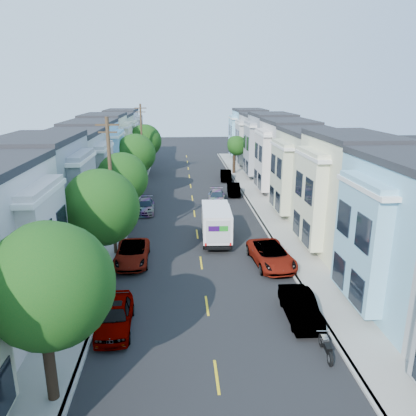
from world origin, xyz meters
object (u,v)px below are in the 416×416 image
(fedex_truck, at_px, (216,222))
(parked_right_a, at_px, (300,307))
(tree_a, at_px, (48,286))
(lead_sedan, at_px, (217,197))
(parked_right_d, at_px, (226,175))
(tree_b, at_px, (99,208))
(parked_right_c, at_px, (234,189))
(parked_left_b, at_px, (115,316))
(parked_left_d, at_px, (145,206))
(motorcycle, at_px, (326,347))
(tree_c, at_px, (121,178))
(tree_d, at_px, (135,154))
(tree_e, at_px, (144,141))
(parked_right_b, at_px, (271,255))
(parked_left_c, at_px, (132,253))
(utility_pole_far, at_px, (142,142))
(tree_far_r, at_px, (236,146))
(utility_pole_near, at_px, (111,188))

(fedex_truck, xyz_separation_m, parked_right_a, (3.41, -12.25, -0.87))
(tree_a, xyz_separation_m, lead_sedan, (8.90, 28.80, -4.40))
(tree_a, xyz_separation_m, parked_right_d, (11.20, 40.00, -4.36))
(tree_b, height_order, parked_right_c, tree_b)
(parked_left_b, xyz_separation_m, parked_right_d, (9.80, 35.08, -0.07))
(parked_left_d, bearing_deg, parked_right_d, 53.31)
(parked_left_d, distance_m, motorcycle, 25.70)
(tree_c, distance_m, tree_d, 11.44)
(tree_a, bearing_deg, lead_sedan, 72.83)
(tree_e, bearing_deg, parked_right_b, -71.07)
(tree_c, distance_m, fedex_truck, 8.80)
(tree_b, height_order, parked_left_c, tree_b)
(tree_d, height_order, parked_right_a, tree_d)
(lead_sedan, bearing_deg, utility_pole_far, 130.68)
(tree_c, height_order, utility_pole_far, utility_pole_far)
(tree_c, height_order, parked_right_b, tree_c)
(parked_left_d, height_order, parked_right_c, parked_right_c)
(parked_left_c, bearing_deg, lead_sedan, 63.10)
(tree_d, height_order, parked_right_b, tree_d)
(tree_b, bearing_deg, tree_far_r, 68.92)
(tree_b, height_order, parked_right_b, tree_b)
(tree_a, distance_m, parked_right_a, 13.07)
(tree_c, relative_size, tree_e, 0.96)
(utility_pole_far, xyz_separation_m, parked_left_b, (1.40, -35.96, -4.40))
(tree_e, relative_size, tree_far_r, 1.31)
(tree_c, distance_m, lead_sedan, 13.19)
(tree_e, relative_size, motorcycle, 3.54)
(tree_a, distance_m, parked_right_c, 34.20)
(utility_pole_far, xyz_separation_m, lead_sedan, (8.90, -12.08, -4.51))
(tree_far_r, relative_size, parked_right_b, 1.03)
(tree_far_r, distance_m, motorcycle, 42.52)
(parked_right_d, bearing_deg, tree_e, 161.02)
(tree_c, bearing_deg, parked_right_c, 47.06)
(parked_right_d, distance_m, motorcycle, 37.96)
(tree_c, distance_m, utility_pole_near, 5.11)
(fedex_truck, distance_m, lead_sedan, 11.48)
(lead_sedan, distance_m, parked_right_c, 3.95)
(parked_left_c, xyz_separation_m, parked_right_c, (9.80, 18.68, -0.03))
(tree_c, xyz_separation_m, utility_pole_far, (0.00, 20.91, 0.40))
(parked_right_b, xyz_separation_m, parked_right_c, (0.00, 19.81, -0.07))
(utility_pole_far, bearing_deg, lead_sedan, -53.64)
(tree_c, height_order, parked_right_d, tree_c)
(tree_a, distance_m, utility_pole_far, 40.88)
(tree_e, relative_size, parked_left_c, 1.44)
(tree_e, height_order, parked_right_a, tree_e)
(tree_b, distance_m, parked_right_d, 32.19)
(parked_left_d, relative_size, motorcycle, 2.08)
(tree_far_r, distance_m, parked_right_a, 39.41)
(tree_b, xyz_separation_m, parked_left_d, (1.40, 15.54, -4.41))
(utility_pole_far, height_order, motorcycle, utility_pole_far)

